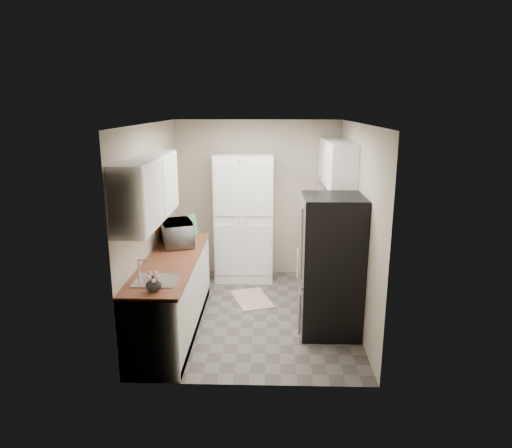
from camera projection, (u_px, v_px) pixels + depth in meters
The scene contains 16 objects.
ground at pixel (254, 314), 6.11m from camera, with size 3.20×3.20×0.00m, color #56514C.
room_shell at pixel (253, 195), 5.69m from camera, with size 2.64×3.24×2.52m.
pantry_cabinet at pixel (244, 218), 7.14m from camera, with size 0.90×0.55×2.00m, color white.
base_cabinet_left at pixel (173, 296), 5.61m from camera, with size 0.60×2.30×0.88m, color white.
countertop_left at pixel (171, 260), 5.50m from camera, with size 0.63×2.33×0.04m, color brown.
base_cabinet_right at pixel (320, 255), 7.12m from camera, with size 0.60×0.80×0.88m, color white.
countertop_right at pixel (321, 227), 7.01m from camera, with size 0.63×0.83×0.04m, color brown.
electric_range at pixel (325, 271), 6.34m from camera, with size 0.71×0.78×1.13m.
refrigerator at pixel (331, 265), 5.47m from camera, with size 0.70×0.72×1.70m, color #B7B7BC.
microwave at pixel (177, 233), 6.02m from camera, with size 0.57×0.38×0.31m, color #ACACB1.
wine_bottle at pixel (172, 231), 6.23m from camera, with size 0.07×0.07×0.27m, color black.
flower_vase at pixel (153, 283), 4.52m from camera, with size 0.15×0.15×0.16m, color silver.
cutting_board at pixel (192, 226), 6.39m from camera, with size 0.02×0.25×0.31m, color #42944C.
toaster_oven at pixel (327, 216), 7.06m from camera, with size 0.34×0.43×0.25m, color #AEAFB3.
fruit_basket at pixel (328, 205), 7.01m from camera, with size 0.25×0.25×0.10m, color orange, non-canonical shape.
kitchen_mat at pixel (252, 299), 6.58m from camera, with size 0.46×0.74×0.01m, color tan.
Camera 1 is at (0.19, -5.60, 2.71)m, focal length 32.00 mm.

